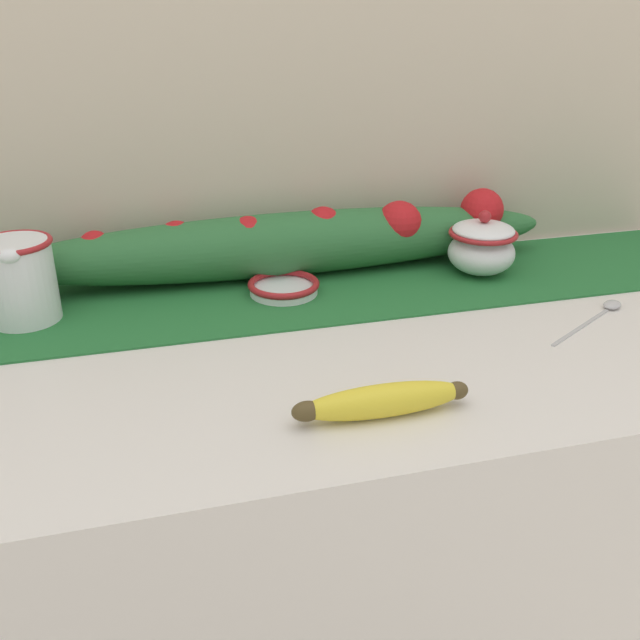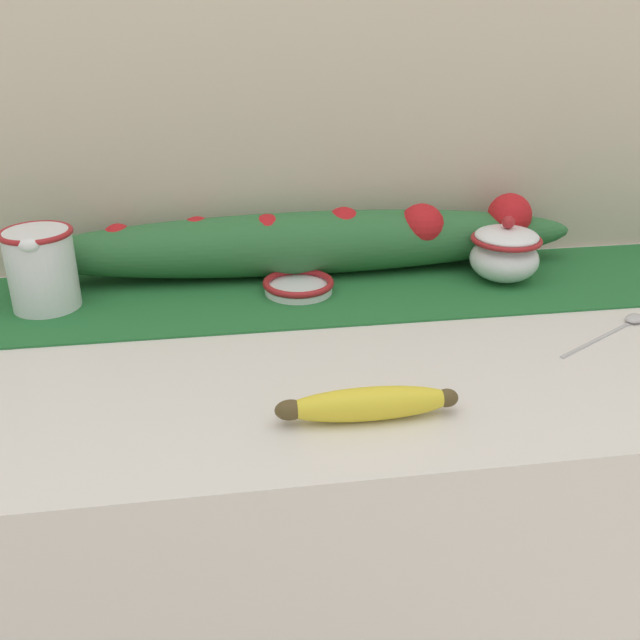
# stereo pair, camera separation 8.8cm
# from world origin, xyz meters

# --- Properties ---
(countertop) EXTENTS (1.54, 0.61, 0.93)m
(countertop) POSITION_xyz_m (0.00, 0.00, 0.46)
(countertop) COLOR silver
(countertop) RESTS_ON ground_plane
(back_wall) EXTENTS (2.34, 0.04, 2.40)m
(back_wall) POSITION_xyz_m (0.00, 0.32, 1.20)
(back_wall) COLOR beige
(back_wall) RESTS_ON ground_plane
(table_runner) EXTENTS (1.42, 0.26, 0.00)m
(table_runner) POSITION_xyz_m (0.00, 0.16, 0.93)
(table_runner) COLOR #236B33
(table_runner) RESTS_ON countertop
(cream_pitcher) EXTENTS (0.10, 0.12, 0.12)m
(cream_pitcher) POSITION_xyz_m (-0.39, 0.16, 0.99)
(cream_pitcher) COLOR white
(cream_pitcher) RESTS_ON countertop
(sugar_bowl) EXTENTS (0.11, 0.11, 0.10)m
(sugar_bowl) POSITION_xyz_m (0.30, 0.16, 0.98)
(sugar_bowl) COLOR white
(sugar_bowl) RESTS_ON countertop
(small_dish) EXTENTS (0.11, 0.11, 0.02)m
(small_dish) POSITION_xyz_m (-0.02, 0.16, 0.94)
(small_dish) COLOR white
(small_dish) RESTS_ON countertop
(banana) EXTENTS (0.20, 0.04, 0.04)m
(banana) POSITION_xyz_m (0.01, -0.20, 0.95)
(banana) COLOR yellow
(banana) RESTS_ON countertop
(spoon) EXTENTS (0.17, 0.11, 0.01)m
(spoon) POSITION_xyz_m (0.41, -0.02, 0.93)
(spoon) COLOR #B7B7BC
(spoon) RESTS_ON countertop
(poinsettia_garland) EXTENTS (0.90, 0.11, 0.12)m
(poinsettia_garland) POSITION_xyz_m (0.01, 0.24, 0.98)
(poinsettia_garland) COLOR #2D6B38
(poinsettia_garland) RESTS_ON countertop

